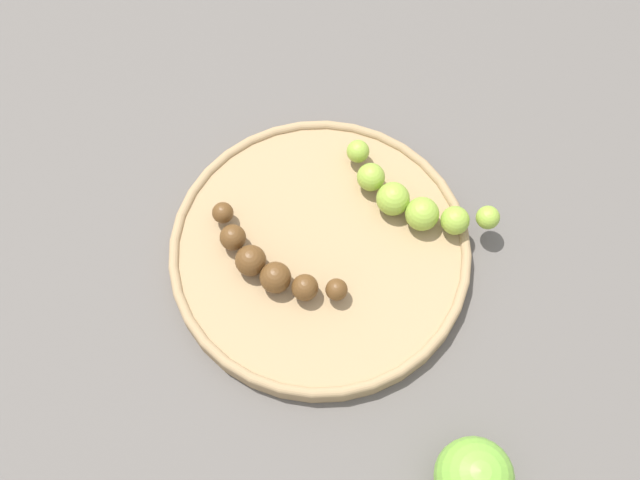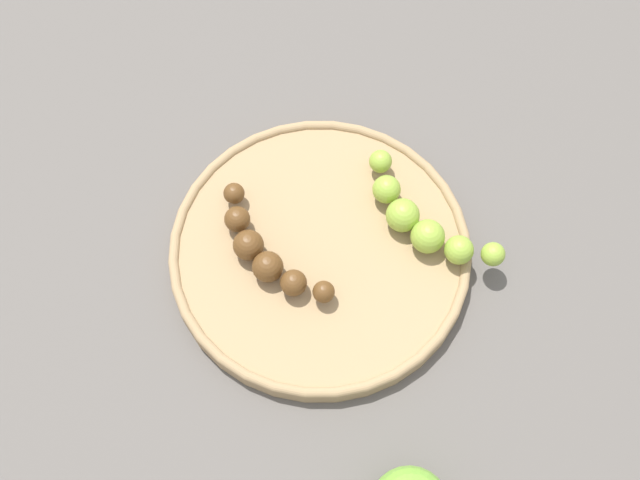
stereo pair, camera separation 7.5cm
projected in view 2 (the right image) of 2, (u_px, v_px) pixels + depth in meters
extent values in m
plane|color=#56514C|center=(320.00, 256.00, 0.78)|extent=(2.40, 2.40, 0.00)
cylinder|color=#A08259|center=(320.00, 252.00, 0.77)|extent=(0.30, 0.30, 0.02)
torus|color=#A08259|center=(320.00, 249.00, 0.76)|extent=(0.30, 0.30, 0.01)
sphere|color=#8CAD38|center=(381.00, 161.00, 0.79)|extent=(0.02, 0.02, 0.02)
sphere|color=#8CAD38|center=(387.00, 189.00, 0.77)|extent=(0.03, 0.03, 0.03)
sphere|color=#8CAD38|center=(403.00, 215.00, 0.76)|extent=(0.03, 0.03, 0.03)
sphere|color=#8CAD38|center=(428.00, 236.00, 0.75)|extent=(0.03, 0.03, 0.03)
sphere|color=#8CAD38|center=(459.00, 250.00, 0.74)|extent=(0.03, 0.03, 0.03)
sphere|color=#8CAD38|center=(493.00, 254.00, 0.74)|extent=(0.02, 0.02, 0.02)
sphere|color=#593819|center=(234.00, 193.00, 0.77)|extent=(0.02, 0.02, 0.02)
sphere|color=#593819|center=(237.00, 220.00, 0.76)|extent=(0.03, 0.03, 0.03)
sphere|color=#593819|center=(248.00, 245.00, 0.75)|extent=(0.03, 0.03, 0.03)
sphere|color=#593819|center=(268.00, 267.00, 0.74)|extent=(0.03, 0.03, 0.03)
sphere|color=#593819|center=(294.00, 283.00, 0.73)|extent=(0.03, 0.03, 0.03)
sphere|color=#593819|center=(324.00, 292.00, 0.73)|extent=(0.02, 0.02, 0.02)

